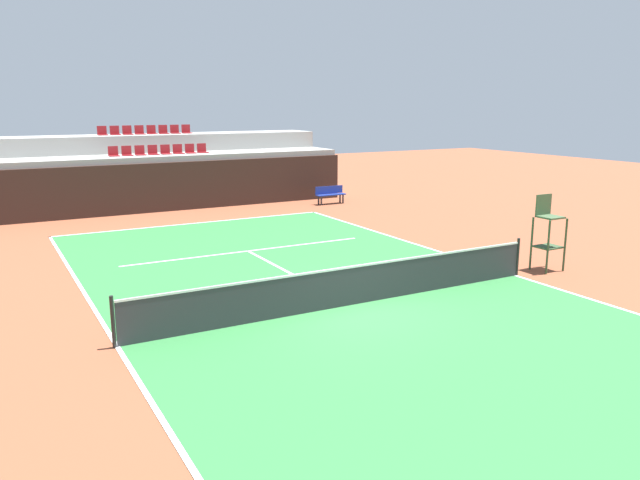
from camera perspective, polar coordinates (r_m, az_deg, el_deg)
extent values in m
plane|color=brown|center=(15.08, 2.79, -6.00)|extent=(80.00, 80.00, 0.00)
cube|color=#2D7238|center=(15.08, 2.79, -5.98)|extent=(11.00, 24.00, 0.01)
cube|color=white|center=(25.70, -11.34, 1.52)|extent=(11.00, 0.10, 0.00)
cube|color=white|center=(13.21, -18.04, -9.27)|extent=(0.10, 24.00, 0.00)
cube|color=white|center=(18.42, 17.40, -3.11)|extent=(0.10, 24.00, 0.00)
cube|color=white|center=(20.59, -6.60, -1.01)|extent=(8.26, 0.10, 0.00)
cube|color=white|center=(17.76, -2.64, -3.11)|extent=(0.10, 6.40, 0.00)
cube|color=black|center=(28.88, -13.58, 4.76)|extent=(17.34, 0.30, 2.18)
cube|color=#9E9E99|center=(30.16, -14.29, 5.28)|extent=(17.34, 2.40, 2.43)
cube|color=#9E9E99|center=(32.43, -15.43, 6.42)|extent=(17.34, 2.40, 3.26)
cube|color=maroon|center=(29.58, -18.30, 7.32)|extent=(0.44, 0.44, 0.04)
cube|color=maroon|center=(29.76, -18.40, 7.76)|extent=(0.44, 0.04, 0.40)
cube|color=maroon|center=(29.70, -17.18, 7.41)|extent=(0.44, 0.44, 0.04)
cube|color=maroon|center=(29.88, -17.29, 7.85)|extent=(0.44, 0.04, 0.40)
cube|color=maroon|center=(29.83, -16.07, 7.49)|extent=(0.44, 0.44, 0.04)
cube|color=maroon|center=(30.00, -16.18, 7.94)|extent=(0.44, 0.04, 0.40)
cube|color=maroon|center=(29.96, -14.96, 7.58)|extent=(0.44, 0.44, 0.04)
cube|color=maroon|center=(30.14, -15.08, 8.02)|extent=(0.44, 0.04, 0.40)
cube|color=maroon|center=(30.11, -13.87, 7.66)|extent=(0.44, 0.44, 0.04)
cube|color=maroon|center=(30.29, -13.99, 8.09)|extent=(0.44, 0.04, 0.40)
cube|color=maroon|center=(30.27, -12.78, 7.73)|extent=(0.44, 0.44, 0.04)
cube|color=maroon|center=(30.45, -12.91, 8.17)|extent=(0.44, 0.04, 0.40)
cube|color=maroon|center=(30.44, -11.71, 7.81)|extent=(0.44, 0.44, 0.04)
cube|color=maroon|center=(30.61, -11.84, 8.24)|extent=(0.44, 0.04, 0.40)
cube|color=maroon|center=(30.62, -10.65, 7.88)|extent=(0.44, 0.44, 0.04)
cube|color=maroon|center=(30.79, -10.78, 8.31)|extent=(0.44, 0.04, 0.40)
cube|color=maroon|center=(31.89, -19.24, 9.06)|extent=(0.44, 0.44, 0.04)
cube|color=maroon|center=(32.08, -19.33, 9.47)|extent=(0.44, 0.04, 0.40)
cube|color=maroon|center=(32.00, -18.19, 9.14)|extent=(0.44, 0.44, 0.04)
cube|color=maroon|center=(32.18, -18.28, 9.55)|extent=(0.44, 0.04, 0.40)
cube|color=maroon|center=(32.11, -17.14, 9.22)|extent=(0.44, 0.44, 0.04)
cube|color=maroon|center=(32.30, -17.25, 9.62)|extent=(0.44, 0.04, 0.40)
cube|color=maroon|center=(32.24, -16.11, 9.29)|extent=(0.44, 0.44, 0.04)
cube|color=maroon|center=(32.43, -16.21, 9.69)|extent=(0.44, 0.04, 0.40)
cube|color=maroon|center=(32.38, -15.08, 9.36)|extent=(0.44, 0.44, 0.04)
cube|color=maroon|center=(32.56, -15.19, 9.76)|extent=(0.44, 0.04, 0.40)
cube|color=maroon|center=(32.53, -14.06, 9.43)|extent=(0.44, 0.44, 0.04)
cube|color=maroon|center=(32.71, -14.18, 9.82)|extent=(0.44, 0.04, 0.40)
cube|color=maroon|center=(32.69, -13.05, 9.49)|extent=(0.44, 0.44, 0.04)
cube|color=maroon|center=(32.87, -13.17, 9.89)|extent=(0.44, 0.04, 0.40)
cube|color=maroon|center=(32.85, -12.05, 9.55)|extent=(0.44, 0.44, 0.04)
cube|color=maroon|center=(33.04, -12.18, 9.94)|extent=(0.44, 0.04, 0.40)
cylinder|color=black|center=(13.03, -18.41, -7.12)|extent=(0.08, 0.08, 1.07)
cylinder|color=black|center=(18.33, 17.62, -1.48)|extent=(0.08, 0.08, 1.07)
cube|color=#333338|center=(14.94, 2.81, -4.29)|extent=(10.90, 0.02, 0.92)
cube|color=white|center=(14.81, 2.83, -2.49)|extent=(10.90, 0.04, 0.05)
cylinder|color=#334C2D|center=(18.70, 20.12, -0.66)|extent=(0.06, 0.06, 1.55)
cylinder|color=#334C2D|center=(19.23, 21.50, -0.43)|extent=(0.06, 0.06, 1.55)
cylinder|color=#334C2D|center=(19.09, 18.78, -0.31)|extent=(0.06, 0.06, 1.55)
cylinder|color=#334C2D|center=(19.60, 20.16, -0.09)|extent=(0.06, 0.06, 1.55)
cube|color=#334C2D|center=(19.17, 20.13, -0.59)|extent=(0.70, 0.60, 0.04)
cube|color=#3F5938|center=(19.00, 20.32, 1.99)|extent=(0.60, 0.60, 0.05)
cube|color=#3F5938|center=(19.13, 19.76, 3.08)|extent=(0.60, 0.04, 0.60)
cube|color=navy|center=(30.07, 1.00, 4.16)|extent=(1.50, 0.40, 0.05)
cube|color=navy|center=(30.20, 0.83, 4.62)|extent=(1.50, 0.04, 0.36)
cube|color=#2D2D33|center=(29.70, 0.12, 3.60)|extent=(0.06, 0.06, 0.42)
cube|color=#2D2D33|center=(30.29, 2.11, 3.76)|extent=(0.06, 0.06, 0.42)
cube|color=#2D2D33|center=(29.94, -0.14, 3.67)|extent=(0.06, 0.06, 0.42)
cube|color=#2D2D33|center=(30.53, 1.84, 3.83)|extent=(0.06, 0.06, 0.42)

